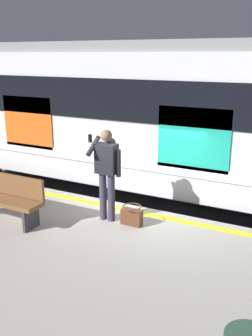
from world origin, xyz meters
name	(u,v)px	position (x,y,z in m)	size (l,w,h in m)	color
ground_plane	(137,245)	(0.00, 0.00, 0.00)	(24.40, 24.40, 0.00)	#3D3D3F
platform	(69,286)	(0.00, 2.47, 0.46)	(13.32, 4.94, 0.91)	#9E998E
safety_line	(131,211)	(0.00, 0.30, 0.92)	(13.05, 0.16, 0.01)	yellow
track_rail_near	(161,217)	(0.00, -1.42, 0.08)	(17.31, 0.08, 0.16)	slate
track_rail_far	(181,198)	(0.00, -2.85, 0.08)	(17.31, 0.08, 0.16)	slate
train_carriage	(132,110)	(1.19, -2.13, 2.59)	(12.33, 3.11, 4.10)	silver
passenger	(107,167)	(0.21, 0.86, 1.96)	(0.57, 0.55, 1.76)	#383347
handbag	(132,216)	(-0.30, 0.86, 1.09)	(0.40, 0.36, 0.37)	#59331E
bench	(4,196)	(1.93, 1.80, 1.41)	(1.70, 0.44, 0.90)	brown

